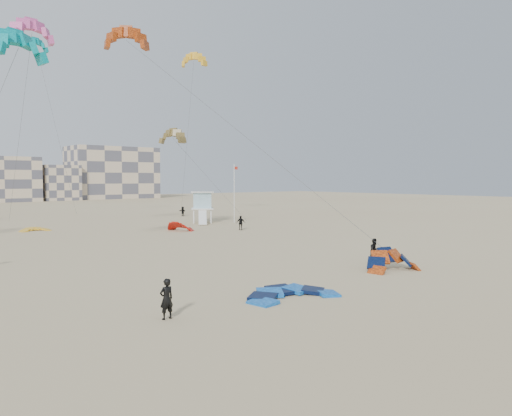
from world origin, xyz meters
TOP-DOWN VIEW (x-y plane):
  - ground at (0.00, 0.00)m, footprint 320.00×320.00m
  - kite_ground_blue at (2.84, 0.50)m, footprint 5.39×5.58m
  - kite_ground_orange at (13.19, 1.58)m, footprint 4.57×4.57m
  - kite_ground_red_far at (15.58, 33.12)m, footprint 4.34×4.24m
  - kite_ground_yellow at (2.19, 43.66)m, footprint 3.26×3.46m
  - kitesurfer_main at (-4.18, 1.01)m, footprint 0.67×0.46m
  - kitesurfer_b at (14.87, 4.33)m, footprint 1.04×0.92m
  - kitesurfer_d at (21.54, 29.02)m, footprint 1.01×1.02m
  - kitesurfer_f at (27.83, 52.86)m, footprint 0.68×1.53m
  - kite_fly_teal_a at (-4.67, 21.82)m, footprint 8.26×5.63m
  - kite_fly_orange at (5.36, 25.09)m, footprint 11.46×25.13m
  - kite_fly_pink at (0.37, 36.41)m, footprint 4.93×14.66m
  - kite_fly_olive at (16.40, 36.15)m, footprint 8.85×8.91m
  - kite_fly_yellow at (27.26, 48.24)m, footprint 5.31×9.03m
  - kite_fly_teal_b at (6.55, 56.72)m, footprint 6.62×4.32m
  - lifeguard_tower_near at (23.51, 40.35)m, footprint 4.29×6.60m
  - flagpole at (26.95, 37.51)m, footprint 0.66×0.10m
  - condo_east at (50.00, 132.00)m, footprint 26.00×14.00m
  - condo_fill_right at (32.00, 128.00)m, footprint 10.00×10.00m

SIDE VIEW (x-z plane):
  - ground at x=0.00m, z-range 0.00..0.00m
  - kite_ground_blue at x=2.84m, z-range -0.55..0.55m
  - kite_ground_orange at x=13.19m, z-range -1.93..1.93m
  - kite_ground_red_far at x=15.58m, z-range -1.59..1.59m
  - kite_ground_yellow at x=2.19m, z-range -0.68..0.68m
  - kitesurfer_f at x=27.83m, z-range 0.00..1.59m
  - kitesurfer_d at x=21.54m, z-range 0.00..1.73m
  - kitesurfer_b at x=14.87m, z-range 0.00..1.79m
  - kitesurfer_main at x=-4.18m, z-range 0.00..1.81m
  - lifeguard_tower_near at x=23.51m, z-range -0.02..4.37m
  - flagpole at x=26.95m, z-range 0.20..8.36m
  - condo_fill_right at x=32.00m, z-range 0.00..10.00m
  - condo_east at x=50.00m, z-range 0.00..16.00m
  - kite_fly_olive at x=16.40m, z-range 5.44..17.00m
  - kite_fly_teal_a at x=-4.67m, z-range 7.52..24.02m
  - kite_fly_orange at x=5.36m, z-range 9.26..28.28m
  - kite_fly_pink at x=0.37m, z-range 10.25..31.86m
  - kite_fly_yellow at x=27.26m, z-range 12.05..36.52m
  - kite_fly_teal_b at x=6.55m, z-range 12.32..37.45m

